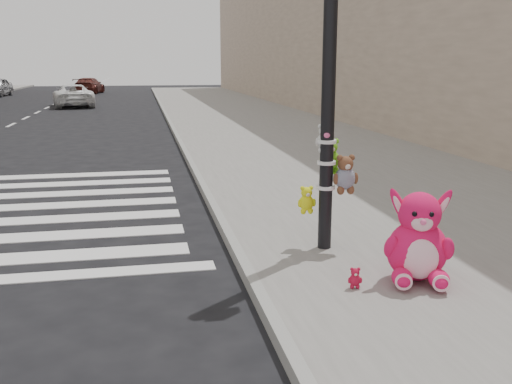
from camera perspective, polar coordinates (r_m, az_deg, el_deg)
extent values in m
plane|color=black|center=(5.13, -15.97, -14.84)|extent=(120.00, 120.00, 0.00)
cube|color=slate|center=(15.39, 5.89, 4.21)|extent=(7.00, 80.00, 0.14)
cube|color=gray|center=(14.76, -7.05, 3.81)|extent=(0.12, 80.00, 0.15)
cube|color=#BEA991|center=(26.64, 11.41, 18.23)|extent=(5.00, 60.00, 10.00)
cylinder|color=black|center=(6.69, 7.28, 10.99)|extent=(0.16, 0.16, 4.00)
cylinder|color=white|center=(6.84, 6.99, 0.47)|extent=(0.22, 0.22, 0.04)
cylinder|color=white|center=(6.78, 7.06, 2.95)|extent=(0.22, 0.22, 0.04)
cylinder|color=white|center=(6.75, 7.12, 5.04)|extent=(0.22, 0.22, 0.04)
ellipsoid|color=#EE1458|center=(5.90, 14.38, -8.55)|extent=(0.30, 0.38, 0.18)
ellipsoid|color=#EE1458|center=(5.96, 17.80, -8.54)|extent=(0.30, 0.38, 0.18)
ellipsoid|color=#EE1458|center=(6.11, 15.81, -5.64)|extent=(0.77, 0.70, 0.63)
ellipsoid|color=#F9BFD1|center=(5.91, 16.13, -6.48)|extent=(0.37, 0.23, 0.42)
sphere|color=#EE1458|center=(6.00, 16.03, -2.05)|extent=(0.55, 0.55, 0.43)
ellipsoid|color=#EE1458|center=(5.97, 14.17, -1.42)|extent=(0.31, 0.18, 0.43)
ellipsoid|color=#EE1458|center=(6.04, 17.88, -1.49)|extent=(0.31, 0.18, 0.43)
imported|color=white|center=(33.38, -17.83, 9.17)|extent=(2.70, 4.67, 1.22)
imported|color=#561E18|center=(47.87, -16.35, 10.17)|extent=(2.34, 4.48, 1.24)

